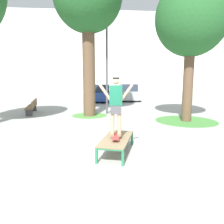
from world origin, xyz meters
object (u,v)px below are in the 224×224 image
Objects in this scene: car_blue at (100,93)px; park_bench at (32,106)px; skateboard at (116,136)px; tree_near_right at (191,19)px; skate_box at (116,140)px; car_silver at (128,93)px; skater at (116,103)px; light_post at (107,49)px.

park_bench is (-4.38, -6.51, -0.24)m from car_blue.
skateboard is 0.12× the size of tree_near_right.
skate_box is 8.71m from park_bench.
car_silver is at bearing 45.11° from park_bench.
skater is at bearing -100.47° from car_silver.
car_blue is 0.73× the size of light_post.
car_blue is (0.04, 14.13, -0.84)m from skater.
skater is (0.00, 0.00, 0.99)m from skateboard.
skate_box is at bearing 72.49° from skater.
car_silver is 9.99m from park_bench.
tree_near_right is (4.07, 4.54, 3.38)m from skater.
skate_box is at bearing -91.44° from light_post.
skate_box is 0.30× the size of tree_near_right.
park_bench is at bearing 119.61° from skater.
skateboard is 8.77m from park_bench.
car_silver is at bearing 79.53° from skater.
tree_near_right is (4.04, 4.45, 4.50)m from skate_box.
skateboard is 0.48× the size of skater.
car_silver is 1.75× the size of park_bench.
skate_box is 14.05m from car_blue.
tree_near_right is 11.23m from car_blue.
skater is at bearing -107.51° from skate_box.
park_bench is (-8.40, 3.08, -4.47)m from tree_near_right.
light_post is (0.18, 6.99, 3.41)m from skate_box.
car_blue is 1.00× the size of car_silver.
skateboard is at bearing -90.18° from car_blue.
skate_box is at bearing -132.25° from tree_near_right.
skate_box is 2.49× the size of skateboard.
car_silver is at bearing 97.62° from tree_near_right.
park_bench is (-4.36, 7.54, 0.03)m from skate_box.
park_bench is at bearing 159.86° from tree_near_right.
tree_near_right is at bearing -20.14° from park_bench.
car_silver is (2.67, 0.56, 0.00)m from car_blue.
park_bench is 5.68m from light_post.
skateboard is 7.51m from tree_near_right.
skater is 0.25× the size of tree_near_right.
car_blue reaches higher than park_bench.
skateboard is 0.19× the size of car_silver.
skateboard is 7.80m from light_post.
skater reaches higher than skateboard.
skater is at bearing -90.18° from car_blue.
skater is 6.97m from tree_near_right.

